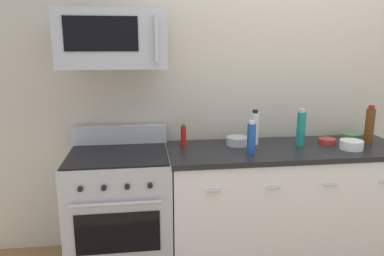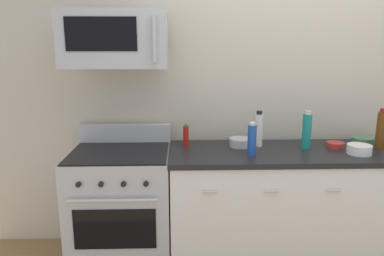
# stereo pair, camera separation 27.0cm
# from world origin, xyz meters

# --- Properties ---
(back_wall) EXTENTS (4.96, 0.10, 2.70)m
(back_wall) POSITION_xyz_m (0.00, 0.41, 1.35)
(back_wall) COLOR beige
(back_wall) RESTS_ON ground_plane
(counter_unit) EXTENTS (1.87, 0.66, 0.92)m
(counter_unit) POSITION_xyz_m (0.00, -0.00, 0.46)
(counter_unit) COLOR white
(counter_unit) RESTS_ON ground_plane
(range_oven) EXTENTS (0.76, 0.69, 1.07)m
(range_oven) POSITION_xyz_m (-1.31, 0.00, 0.47)
(range_oven) COLOR #B7BABF
(range_oven) RESTS_ON ground_plane
(microwave) EXTENTS (0.74, 0.44, 0.40)m
(microwave) POSITION_xyz_m (-1.31, 0.05, 1.75)
(microwave) COLOR #B7BABF
(bottle_sparkling_teal) EXTENTS (0.07, 0.07, 0.30)m
(bottle_sparkling_teal) POSITION_xyz_m (0.13, 0.05, 1.06)
(bottle_sparkling_teal) COLOR #197F7A
(bottle_sparkling_teal) RESTS_ON countertop_slab
(bottle_vinegar_white) EXTENTS (0.07, 0.07, 0.28)m
(bottle_vinegar_white) POSITION_xyz_m (-0.23, 0.13, 1.05)
(bottle_vinegar_white) COLOR silver
(bottle_vinegar_white) RESTS_ON countertop_slab
(bottle_wine_amber) EXTENTS (0.07, 0.07, 0.32)m
(bottle_wine_amber) POSITION_xyz_m (0.69, 0.01, 1.07)
(bottle_wine_amber) COLOR #59330F
(bottle_wine_amber) RESTS_ON countertop_slab
(bottle_hot_sauce_red) EXTENTS (0.04, 0.04, 0.17)m
(bottle_hot_sauce_red) POSITION_xyz_m (-0.81, 0.15, 1.00)
(bottle_hot_sauce_red) COLOR #B21914
(bottle_hot_sauce_red) RESTS_ON countertop_slab
(bottle_soda_blue) EXTENTS (0.06, 0.06, 0.25)m
(bottle_soda_blue) POSITION_xyz_m (-0.33, -0.11, 1.04)
(bottle_soda_blue) COLOR #1E4CA5
(bottle_soda_blue) RESTS_ON countertop_slab
(bowl_red_small) EXTENTS (0.14, 0.14, 0.04)m
(bowl_red_small) POSITION_xyz_m (0.37, 0.07, 0.94)
(bowl_red_small) COLOR #B72D28
(bowl_red_small) RESTS_ON countertop_slab
(bowl_white_ceramic) EXTENTS (0.18, 0.18, 0.07)m
(bowl_white_ceramic) POSITION_xyz_m (0.48, -0.11, 0.96)
(bowl_white_ceramic) COLOR white
(bowl_white_ceramic) RESTS_ON countertop_slab
(bowl_green_glaze) EXTENTS (0.17, 0.17, 0.05)m
(bowl_green_glaze) POSITION_xyz_m (0.64, 0.17, 0.95)
(bowl_green_glaze) COLOR #477A4C
(bowl_green_glaze) RESTS_ON countertop_slab
(bowl_steel_prep) EXTENTS (0.18, 0.18, 0.07)m
(bowl_steel_prep) POSITION_xyz_m (-0.37, 0.13, 0.96)
(bowl_steel_prep) COLOR #B2B5BA
(bowl_steel_prep) RESTS_ON countertop_slab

